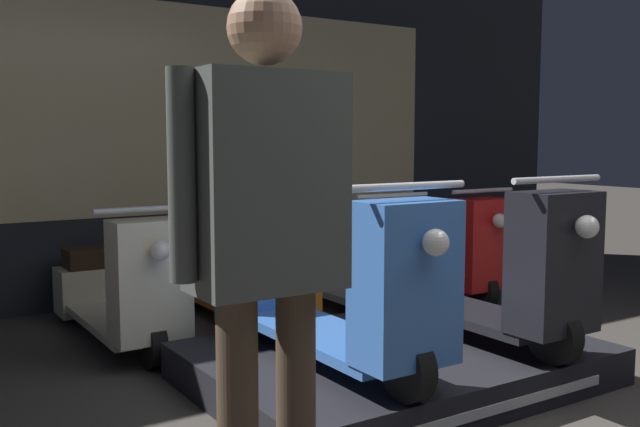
# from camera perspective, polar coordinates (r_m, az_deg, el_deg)

# --- Properties ---
(shop_wall_back) EXTENTS (8.24, 0.09, 3.20)m
(shop_wall_back) POSITION_cam_1_polar(r_m,az_deg,el_deg) (6.10, -9.38, 8.62)
(shop_wall_back) COLOR #23282D
(shop_wall_back) RESTS_ON ground_plane
(display_platform) EXTENTS (2.09, 1.49, 0.20)m
(display_platform) POSITION_cam_1_polar(r_m,az_deg,el_deg) (3.97, 5.98, -11.84)
(display_platform) COLOR black
(display_platform) RESTS_ON ground_plane
(scooter_display_left) EXTENTS (0.61, 1.71, 0.93)m
(scooter_display_left) POSITION_cam_1_polar(r_m,az_deg,el_deg) (3.52, 0.86, -6.55)
(scooter_display_left) COLOR black
(scooter_display_left) RESTS_ON display_platform
(scooter_display_right) EXTENTS (0.61, 1.71, 0.93)m
(scooter_display_right) POSITION_cam_1_polar(r_m,az_deg,el_deg) (4.10, 11.91, -4.87)
(scooter_display_right) COLOR black
(scooter_display_right) RESTS_ON display_platform
(scooter_backrow_0) EXTENTS (0.61, 1.71, 0.93)m
(scooter_backrow_0) POSITION_cam_1_polar(r_m,az_deg,el_deg) (4.75, -15.71, -5.90)
(scooter_backrow_0) COLOR black
(scooter_backrow_0) RESTS_ON ground_plane
(scooter_backrow_1) EXTENTS (0.61, 1.71, 0.93)m
(scooter_backrow_1) POSITION_cam_1_polar(r_m,az_deg,el_deg) (5.07, -6.17, -4.97)
(scooter_backrow_1) COLOR black
(scooter_backrow_1) RESTS_ON ground_plane
(scooter_backrow_2) EXTENTS (0.61, 1.71, 0.93)m
(scooter_backrow_2) POSITION_cam_1_polar(r_m,az_deg,el_deg) (5.51, 2.02, -4.06)
(scooter_backrow_2) COLOR black
(scooter_backrow_2) RESTS_ON ground_plane
(scooter_backrow_3) EXTENTS (0.61, 1.71, 0.93)m
(scooter_backrow_3) POSITION_cam_1_polar(r_m,az_deg,el_deg) (6.04, 8.87, -3.23)
(scooter_backrow_3) COLOR black
(scooter_backrow_3) RESTS_ON ground_plane
(person_left_browsing) EXTENTS (0.63, 0.26, 1.76)m
(person_left_browsing) POSITION_cam_1_polar(r_m,az_deg,el_deg) (2.21, -4.34, -0.65)
(person_left_browsing) COLOR #473828
(person_left_browsing) RESTS_ON ground_plane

